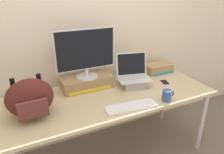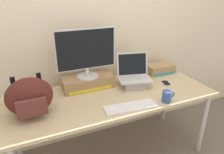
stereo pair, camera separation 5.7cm
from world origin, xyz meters
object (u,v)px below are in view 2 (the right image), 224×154
Objects in this scene: external_keyboard at (130,107)px; plush_toy at (11,98)px; toner_box_yellow at (88,82)px; desktop_monitor at (86,52)px; cell_phone at (166,83)px; toner_box_cyan at (160,69)px; messenger_backpack at (30,97)px; coffee_mug at (167,96)px; open_laptop at (134,79)px.

external_keyboard is 1.02m from plush_toy.
plush_toy is (-0.90, 0.48, 0.04)m from external_keyboard.
desktop_monitor is (-0.00, -0.00, 0.31)m from toner_box_yellow.
toner_box_cyan is (0.12, 0.28, 0.04)m from cell_phone.
external_keyboard is at bearing -19.39° from messenger_backpack.
external_keyboard is 0.35m from coffee_mug.
open_laptop is at bearing -158.18° from toner_box_cyan.
desktop_monitor reaches higher than toner_box_yellow.
toner_box_yellow is 1.37× the size of open_laptop.
open_laptop is 2.99× the size of coffee_mug.
open_laptop is 2.26× the size of cell_phone.
toner_box_yellow is 0.88× the size of desktop_monitor.
open_laptop reaches higher than cell_phone.
toner_box_yellow reaches higher than toner_box_cyan.
plush_toy is at bearing 157.38° from external_keyboard.
external_keyboard is 1.23× the size of messenger_backpack.
coffee_mug is 0.76× the size of cell_phone.
toner_box_yellow is at bearing 175.93° from open_laptop.
desktop_monitor is 0.65m from messenger_backpack.
messenger_backpack reaches higher than toner_box_yellow.
desktop_monitor is 4.69× the size of coffee_mug.
desktop_monitor reaches higher than open_laptop.
external_keyboard is at bearing -137.80° from cell_phone.
plush_toy reaches higher than cell_phone.
messenger_backpack is at bearing -58.26° from plush_toy.
external_keyboard is at bearing -28.07° from plush_toy.
desktop_monitor reaches higher than coffee_mug.
plush_toy is at bearing 157.70° from coffee_mug.
external_keyboard is 0.81m from messenger_backpack.
desktop_monitor is at bearing 176.07° from open_laptop.
external_keyboard is 2.79× the size of cell_phone.
plush_toy is at bearing -176.86° from desktop_monitor.
external_keyboard is 4.12× the size of plush_toy.
messenger_backpack reaches higher than external_keyboard.
desktop_monitor is 0.95m from toner_box_cyan.
messenger_backpack reaches higher than plush_toy.
toner_box_cyan is at bearing 59.54° from coffee_mug.
external_keyboard is at bearing 174.96° from coffee_mug.
toner_box_yellow is at bearing -177.35° from toner_box_cyan.
plush_toy is at bearing -177.50° from toner_box_cyan.
cell_phone is 0.31m from toner_box_cyan.
desktop_monitor reaches higher than plush_toy.
coffee_mug is at bearing 0.41° from external_keyboard.
toner_box_cyan is at bearing 2.65° from toner_box_yellow.
external_keyboard is 0.62m from cell_phone.
open_laptop is 0.35m from cell_phone.
toner_box_yellow is at bearing 179.44° from cell_phone.
messenger_backpack is 0.29m from plush_toy.
open_laptop is 0.42m from coffee_mug.
cell_phone is at bearing -16.33° from desktop_monitor.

